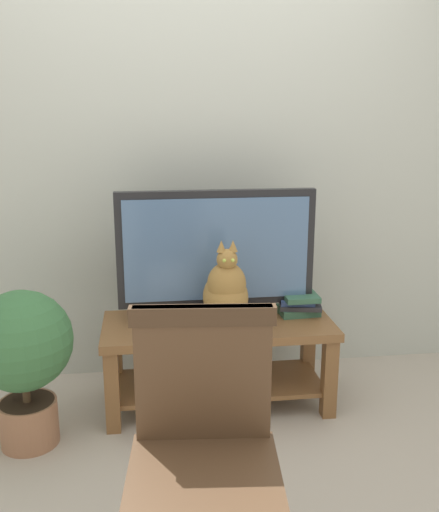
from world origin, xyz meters
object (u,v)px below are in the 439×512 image
Objects in this scene: wooden_chair at (204,443)px; book_stack at (299,304)px; tv_stand at (218,348)px; cat at (226,291)px; tv at (216,252)px; media_box at (225,325)px; potted_plant at (23,353)px.

wooden_chair reaches higher than book_stack.
wooden_chair is (-0.20, -1.24, 0.25)m from tv_stand.
cat is 1.15m from wooden_chair.
media_box is (0.02, -0.18, -0.33)m from tv.
potted_plant is (-0.96, -0.13, -0.21)m from cat.
media_box is 0.97m from potted_plant.
potted_plant reaches higher than media_box.
cat is at bearing -82.87° from tv.
tv is 0.54m from book_stack.
cat is 0.99m from potted_plant.
wooden_chair is (-0.23, -1.12, -0.10)m from cat.
cat reaches higher than tv_stand.
book_stack is (0.42, 0.18, -0.15)m from cat.
potted_plant is (-1.38, -0.31, -0.06)m from book_stack.
potted_plant is (-0.96, -0.14, -0.03)m from media_box.
cat reaches higher than book_stack.
cat is (0.00, -0.01, 0.18)m from media_box.
book_stack is at bearing -1.34° from tv.
potted_plant is at bearing -167.35° from book_stack.
potted_plant is at bearing -171.45° from media_box.
wooden_chair is 1.24m from potted_plant.
wooden_chair is at bearing -98.87° from tv.
tv_stand is 0.51m from tv.
tv_stand is at bearing 102.11° from media_box.
cat is 0.48m from book_stack.
tv_stand is 1.28m from wooden_chair.
tv is at bearing 18.89° from potted_plant.
book_stack is at bearing 7.68° from tv_stand.
wooden_chair is 1.28× the size of potted_plant.
tv is 1.35× the size of potted_plant.
media_box is at bearing -82.66° from tv.
tv_stand is at bearing 101.21° from cat.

